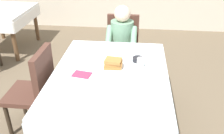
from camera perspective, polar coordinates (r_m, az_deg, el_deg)
ground_plane at (r=2.82m, az=-0.37°, el=-14.42°), size 14.00×14.00×0.00m
dining_table_main at (r=2.42m, az=-0.42°, el=-3.10°), size 1.12×1.52×0.74m
chair_diner at (r=3.51m, az=2.39°, el=5.22°), size 0.44×0.45×0.93m
diner_person at (r=3.31m, az=2.24°, el=6.35°), size 0.40×0.43×1.12m
chair_left_side at (r=2.67m, az=-17.10°, el=-4.23°), size 0.45×0.44×0.93m
plate_breakfast at (r=2.42m, az=0.49°, el=-0.37°), size 0.28×0.28×0.02m
breakfast_stack at (r=2.41m, az=0.32°, el=0.86°), size 0.18×0.15×0.09m
cup_coffee at (r=2.49m, az=6.68°, el=1.10°), size 0.11×0.08×0.08m
bowl_butter at (r=2.58m, az=5.97°, el=1.77°), size 0.11×0.11×0.04m
syrup_pitcher at (r=2.57m, az=-5.27°, el=2.04°), size 0.08×0.08×0.07m
fork_left_of_plate at (r=2.43m, az=-4.02°, el=-0.48°), size 0.02×0.18×0.00m
knife_right_of_plate at (r=2.40m, az=4.96°, el=-0.95°), size 0.03×0.20×0.00m
spoon_near_edge at (r=2.13m, az=-1.48°, el=-5.07°), size 0.15×0.03×0.00m
napkin_folded at (r=2.35m, az=-6.96°, el=-1.72°), size 0.19×0.15×0.01m
background_table_far at (r=4.85m, az=-23.76°, el=10.70°), size 0.92×1.12×0.74m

